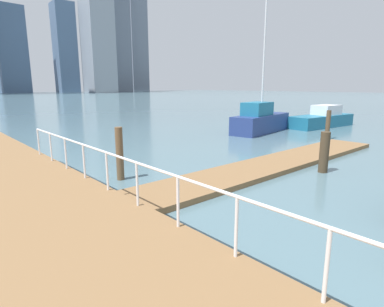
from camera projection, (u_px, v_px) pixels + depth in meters
name	position (u px, v px, depth m)	size (l,w,h in m)	color
ground_plane	(95.00, 148.00, 16.40)	(300.00, 300.00, 0.00)	slate
floating_dock	(273.00, 164.00, 12.69)	(14.45, 2.00, 0.18)	olive
boardwalk_railing	(329.00, 245.00, 3.99)	(0.06, 24.40, 1.08)	white
dock_piling_0	(120.00, 154.00, 10.76)	(0.25, 0.25, 1.83)	brown
dock_piling_3	(328.00, 125.00, 18.96)	(0.26, 0.26, 1.74)	brown
dock_piling_4	(324.00, 152.00, 11.72)	(0.34, 0.34, 1.53)	#473826
moored_boat_0	(260.00, 120.00, 21.84)	(5.88, 2.67, 9.50)	navy
moored_boat_1	(322.00, 119.00, 24.77)	(6.45, 2.34, 1.68)	#1E6B8C
skyline_tower_3	(10.00, 50.00, 131.53)	(11.21, 10.27, 35.15)	slate
skyline_tower_4	(65.00, 49.00, 139.05)	(8.16, 10.07, 37.90)	slate
skyline_tower_5	(97.00, 25.00, 135.30)	(10.91, 12.16, 56.84)	#8C939E
skyline_tower_6	(116.00, 35.00, 152.98)	(11.24, 9.85, 54.27)	slate
skyline_tower_7	(135.00, 40.00, 172.43)	(9.74, 11.74, 54.35)	slate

